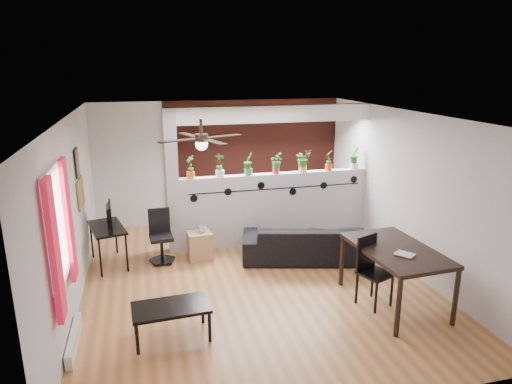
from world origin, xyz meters
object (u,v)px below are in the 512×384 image
object	(u,v)px
ceiling_fan	(201,140)
office_chair	(161,239)
folding_chair	(371,264)
coffee_table	(171,309)
potted_plant_0	(190,166)
potted_plant_6	(354,157)
potted_plant_3	(276,163)
cube_shelf	(200,246)
potted_plant_2	(248,163)
potted_plant_5	(329,160)
cup	(202,229)
potted_plant_1	(220,164)
sofa	(306,243)
computer_desk	(107,230)
dining_table	(396,254)
potted_plant_4	(303,160)

from	to	relation	value
ceiling_fan	office_chair	bearing A→B (deg)	112.67
folding_chair	coffee_table	size ratio (longest dim) A/B	1.03
potted_plant_0	potted_plant_6	world-z (taller)	potted_plant_6
potted_plant_3	cube_shelf	xyz separation A→B (m)	(-1.52, -0.48, -1.31)
potted_plant_2	potted_plant_5	size ratio (longest dim) A/B	1.08
cube_shelf	cup	bearing A→B (deg)	-3.78
potted_plant_1	sofa	xyz separation A→B (m)	(1.33, -0.94, -1.28)
cube_shelf	sofa	bearing A→B (deg)	-17.93
potted_plant_0	sofa	world-z (taller)	potted_plant_0
potted_plant_1	cube_shelf	bearing A→B (deg)	-134.21
potted_plant_2	computer_desk	world-z (taller)	potted_plant_2
office_chair	computer_desk	bearing A→B (deg)	174.90
potted_plant_5	potted_plant_0	bearing A→B (deg)	180.00
ceiling_fan	cup	xyz separation A→B (m)	(0.13, 1.32, -1.77)
potted_plant_0	dining_table	xyz separation A→B (m)	(2.53, -2.71, -0.81)
potted_plant_6	sofa	distance (m)	2.05
ceiling_fan	cup	world-z (taller)	ceiling_fan
cup	dining_table	distance (m)	3.30
potted_plant_5	potted_plant_1	bearing A→B (deg)	180.00
potted_plant_0	sofa	bearing A→B (deg)	-26.72
folding_chair	potted_plant_4	bearing A→B (deg)	92.29
computer_desk	folding_chair	bearing A→B (deg)	-31.52
potted_plant_5	computer_desk	world-z (taller)	potted_plant_5
office_chair	potted_plant_5	bearing A→B (deg)	7.37
office_chair	potted_plant_2	bearing A→B (deg)	14.21
potted_plant_0	potted_plant_2	distance (m)	1.05
potted_plant_5	dining_table	size ratio (longest dim) A/B	0.24
potted_plant_4	coffee_table	world-z (taller)	potted_plant_4
potted_plant_6	office_chair	size ratio (longest dim) A/B	0.48
computer_desk	dining_table	size ratio (longest dim) A/B	0.65
dining_table	folding_chair	world-z (taller)	folding_chair
computer_desk	potted_plant_2	bearing A→B (deg)	7.67
potted_plant_4	cup	distance (m)	2.30
potted_plant_6	folding_chair	bearing A→B (deg)	-110.08
potted_plant_1	folding_chair	size ratio (longest dim) A/B	0.43
cube_shelf	potted_plant_6	bearing A→B (deg)	5.05
potted_plant_6	cube_shelf	bearing A→B (deg)	-171.17
potted_plant_3	computer_desk	size ratio (longest dim) A/B	0.36
ceiling_fan	potted_plant_4	size ratio (longest dim) A/B	2.79
potted_plant_0	coffee_table	xyz separation A→B (m)	(-0.59, -2.81, -1.18)
potted_plant_2	dining_table	world-z (taller)	potted_plant_2
sofa	office_chair	bearing A→B (deg)	2.45
potted_plant_6	dining_table	distance (m)	2.90
cube_shelf	coffee_table	bearing A→B (deg)	-109.37
coffee_table	potted_plant_1	bearing A→B (deg)	68.30
potted_plant_1	dining_table	size ratio (longest dim) A/B	0.27
potted_plant_1	potted_plant_4	xyz separation A→B (m)	(1.58, 0.00, -0.00)
potted_plant_2	potted_plant_5	bearing A→B (deg)	0.00
potted_plant_1	potted_plant_4	distance (m)	1.58
potted_plant_1	office_chair	xyz separation A→B (m)	(-1.12, -0.42, -1.18)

